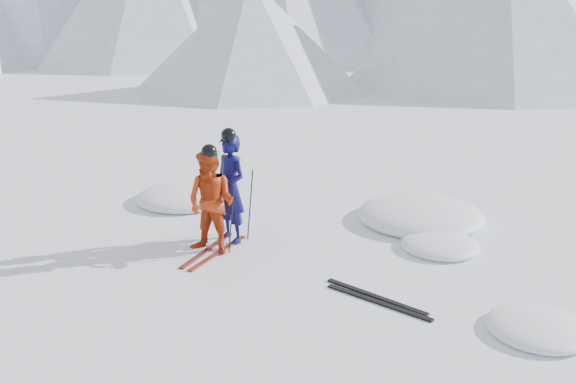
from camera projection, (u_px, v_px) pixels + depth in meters
The scene contains 12 objects.
ground at pixel (357, 284), 9.24m from camera, with size 160.00×160.00×0.00m, color white.
skier_blue at pixel (230, 189), 10.69m from camera, with size 0.71×0.47×1.95m, color #0B0C47.
skier_red at pixel (211, 203), 10.20m from camera, with size 0.87×0.68×1.78m, color #AE320D.
pole_blue_left at pixel (222, 202), 11.05m from camera, with size 0.02×0.02×1.30m, color black.
pole_blue_right at pixel (250, 205), 10.87m from camera, with size 0.02×0.02×1.30m, color black.
pole_red_left at pixel (207, 212), 10.64m from camera, with size 0.02×0.02×1.19m, color black.
pole_red_right at pixel (231, 220), 10.26m from camera, with size 0.02×0.02×1.19m, color black.
ski_worn_left at pixel (207, 250), 10.51m from camera, with size 0.09×1.70×0.03m, color black.
ski_worn_right at pixel (219, 253), 10.39m from camera, with size 0.09×1.70×0.03m, color black.
ski_loose_a at pixel (376, 296), 8.81m from camera, with size 0.09×1.70×0.03m, color black.
ski_loose_b at pixel (378, 302), 8.64m from camera, with size 0.09×1.70×0.03m, color black.
snow_lumps at pixel (347, 222), 11.93m from camera, with size 9.23×5.26×0.54m.
Camera 1 is at (3.39, -7.80, 4.01)m, focal length 38.00 mm.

